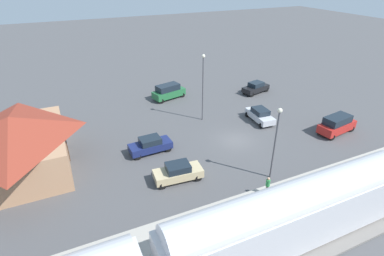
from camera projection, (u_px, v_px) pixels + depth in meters
ground_plane at (236, 140)px, 34.76m from camera, size 200.00×200.00×0.00m
railway_track at (332, 222)px, 23.50m from camera, size 4.80×70.00×0.30m
platform at (296, 191)px, 26.68m from camera, size 3.20×46.00×0.30m
station_building at (16, 143)px, 28.49m from camera, size 12.05×9.25×5.69m
pedestrian_on_platform at (268, 184)px, 25.71m from camera, size 0.36×0.36×1.71m
suv_green at (168, 91)px, 45.15m from camera, size 3.09×5.23×2.22m
suv_red at (337, 124)px, 35.76m from camera, size 2.64×5.13×2.22m
sedan_navy at (150, 145)px, 32.16m from camera, size 2.02×4.57×1.74m
sedan_silver at (260, 115)px, 38.63m from camera, size 4.62×2.52×1.74m
sedan_tan at (178, 172)px, 27.93m from camera, size 2.22×4.64×1.74m
sedan_black at (256, 87)px, 47.38m from camera, size 2.83×4.80×1.74m
light_pole_near_platform at (276, 135)px, 26.57m from camera, size 0.44×0.44×7.16m
light_pole_lot_center at (203, 81)px, 36.94m from camera, size 0.44×0.44×8.56m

